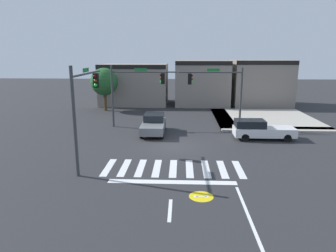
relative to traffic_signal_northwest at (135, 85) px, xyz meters
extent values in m
plane|color=#2B2B2D|center=(3.68, -5.95, -3.82)|extent=(120.00, 120.00, 0.00)
cube|color=silver|center=(-0.18, -10.45, -3.82)|extent=(0.42, 2.88, 0.01)
cube|color=silver|center=(0.78, -10.45, -3.82)|extent=(0.42, 2.88, 0.01)
cube|color=silver|center=(1.75, -10.45, -3.82)|extent=(0.42, 2.88, 0.01)
cube|color=silver|center=(2.71, -10.45, -3.82)|extent=(0.42, 2.88, 0.01)
cube|color=silver|center=(3.68, -10.45, -3.82)|extent=(0.42, 2.88, 0.01)
cube|color=silver|center=(4.64, -10.45, -3.82)|extent=(0.42, 2.88, 0.01)
cube|color=silver|center=(5.61, -10.45, -3.82)|extent=(0.42, 2.88, 0.01)
cube|color=silver|center=(6.58, -10.45, -3.82)|extent=(0.42, 2.88, 0.01)
cube|color=silver|center=(7.54, -10.45, -3.82)|extent=(0.42, 2.88, 0.01)
cube|color=white|center=(3.68, -12.45, -3.82)|extent=(6.80, 0.50, 0.01)
cube|color=white|center=(3.68, -15.45, -3.82)|extent=(0.16, 2.00, 0.01)
cylinder|color=yellow|center=(5.11, -14.08, -3.82)|extent=(1.17, 1.17, 0.01)
cylinder|color=white|center=(4.85, -14.08, -3.82)|extent=(0.19, 0.19, 0.00)
cylinder|color=white|center=(5.37, -14.08, -3.82)|extent=(0.19, 0.19, 0.00)
cube|color=white|center=(5.11, -14.08, -3.82)|extent=(0.53, 0.05, 0.00)
cube|color=#B2AA9E|center=(12.68, -0.75, -3.75)|extent=(10.00, 1.60, 0.15)
cube|color=#B2AA9E|center=(8.48, 4.05, -3.75)|extent=(1.60, 10.00, 0.15)
cube|color=#B2AA9E|center=(12.68, 4.05, -3.75)|extent=(10.00, 10.00, 0.15)
cube|color=gray|center=(-2.06, 13.46, -1.21)|extent=(8.52, 6.81, 5.24)
cube|color=black|center=(-2.06, 10.25, 1.16)|extent=(8.52, 0.50, 0.50)
cube|color=gray|center=(6.76, 12.93, -0.97)|extent=(6.81, 5.75, 5.70)
cube|color=black|center=(6.76, 10.25, 1.63)|extent=(6.81, 0.50, 0.50)
cube|color=gray|center=(14.32, 13.11, -0.94)|extent=(7.22, 6.10, 5.76)
cube|color=black|center=(14.32, 10.25, 1.69)|extent=(7.22, 0.50, 0.50)
cylinder|color=#383A3D|center=(-2.12, 0.00, -1.03)|extent=(0.18, 0.18, 5.59)
cylinder|color=#383A3D|center=(0.80, 0.00, 1.17)|extent=(5.84, 0.12, 0.12)
cube|color=black|center=(2.47, 0.00, 0.60)|extent=(0.32, 0.32, 0.95)
sphere|color=#470A0A|center=(2.30, 0.00, 0.89)|extent=(0.22, 0.22, 0.22)
sphere|color=#4C330C|center=(2.30, 0.00, 0.60)|extent=(0.22, 0.22, 0.22)
sphere|color=#1ED833|center=(2.30, 0.00, 0.30)|extent=(0.22, 0.22, 0.22)
cube|color=#197233|center=(0.51, 0.00, 1.39)|extent=(1.10, 0.03, 0.24)
cylinder|color=#383A3D|center=(-1.55, -11.83, -0.81)|extent=(0.18, 0.18, 6.02)
cylinder|color=#383A3D|center=(-1.55, -9.02, 1.61)|extent=(0.12, 5.61, 0.12)
cube|color=black|center=(-1.55, -7.22, 1.04)|extent=(0.32, 0.32, 0.95)
sphere|color=#470A0A|center=(-1.55, -7.39, 1.33)|extent=(0.22, 0.22, 0.22)
sphere|color=#4C330C|center=(-1.55, -7.39, 1.04)|extent=(0.22, 0.22, 0.22)
sphere|color=#1ED833|center=(-1.55, -7.39, 0.74)|extent=(0.22, 0.22, 0.22)
cube|color=#197233|center=(-1.55, -9.30, 1.83)|extent=(0.03, 1.10, 0.24)
cylinder|color=#383A3D|center=(9.38, -0.18, -1.12)|extent=(0.18, 0.18, 5.41)
cylinder|color=#383A3D|center=(6.60, -0.18, 1.16)|extent=(5.56, 0.12, 0.12)
cube|color=black|center=(4.84, -0.18, 0.59)|extent=(0.32, 0.32, 0.95)
sphere|color=#470A0A|center=(5.01, -0.18, 0.88)|extent=(0.22, 0.22, 0.22)
sphere|color=#4C330C|center=(5.01, -0.18, 0.59)|extent=(0.22, 0.22, 0.22)
sphere|color=#1ED833|center=(5.01, -0.18, 0.29)|extent=(0.22, 0.22, 0.22)
cube|color=#197233|center=(6.88, -0.18, 1.38)|extent=(1.10, 0.03, 0.24)
cube|color=slate|center=(1.80, -2.45, -3.19)|extent=(1.87, 4.37, 0.66)
cube|color=black|center=(1.80, -1.63, -2.56)|extent=(1.64, 2.15, 0.58)
cylinder|color=black|center=(2.62, -3.93, -3.49)|extent=(0.22, 0.68, 0.68)
cylinder|color=black|center=(0.97, -3.93, -3.49)|extent=(0.22, 0.68, 0.68)
cylinder|color=black|center=(2.62, -0.96, -3.49)|extent=(0.22, 0.68, 0.68)
cylinder|color=black|center=(0.97, -0.96, -3.49)|extent=(0.22, 0.68, 0.68)
cube|color=white|center=(10.66, -3.72, -3.21)|extent=(4.70, 1.71, 0.68)
cube|color=black|center=(9.52, -3.72, -2.58)|extent=(2.29, 1.51, 0.58)
cylinder|color=black|center=(12.26, -2.98, -3.52)|extent=(0.60, 0.22, 0.60)
cylinder|color=black|center=(12.26, -4.47, -3.52)|extent=(0.60, 0.22, 0.60)
cylinder|color=black|center=(9.06, -2.98, -3.52)|extent=(0.60, 0.22, 0.60)
cylinder|color=black|center=(9.06, -4.47, -3.52)|extent=(0.60, 0.22, 0.60)
cylinder|color=#4C3823|center=(-4.82, 8.05, -2.42)|extent=(0.36, 0.36, 2.80)
sphere|color=#235628|center=(-4.82, 8.05, -0.42)|extent=(3.17, 3.17, 3.17)
camera|label=1|loc=(4.12, -27.68, 2.82)|focal=33.14mm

